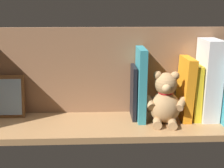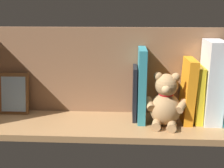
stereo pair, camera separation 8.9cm
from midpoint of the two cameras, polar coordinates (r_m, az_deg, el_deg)
The scene contains 10 objects.
ground_plane at distance 103.41cm, azimuth -2.48°, elevation -8.04°, with size 100.25×25.06×2.20cm, color #A87A4C.
shelf_back_panel at distance 107.76cm, azimuth -2.58°, elevation 2.58°, with size 100.25×1.50×32.18cm, color #8D6243.
book_2 at distance 107.26cm, azimuth 18.68°, elevation -0.63°, with size 2.23×15.58×23.76cm, color teal.
dictionary_thick_white at distance 106.38cm, azimuth 16.27°, elevation 0.79°, with size 5.97×12.60×28.57cm, color silver.
book_3 at distance 106.61cm, azimuth 13.61°, elevation -1.40°, with size 2.61×11.77×19.95cm, color yellow.
book_4 at distance 105.10cm, azimuth 11.99°, elevation -0.90°, with size 3.12×12.53×22.23cm, color orange.
teddy_bear at distance 100.28cm, azimuth 7.98°, elevation -3.31°, with size 14.78×12.94×18.44cm.
book_5 at distance 101.80cm, azimuth 3.21°, elevation -0.08°, with size 2.62×12.61×25.74cm, color teal.
book_6 at distance 103.72cm, azimuth 1.81°, elevation -1.66°, with size 1.34×10.14×19.15cm, color black.
picture_frame_leaning at distance 113.09cm, azimuth -21.80°, elevation -2.35°, with size 10.88×4.25×15.55cm.
Camera 1 is at (3.87, 94.70, 40.50)cm, focal length 46.29 mm.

